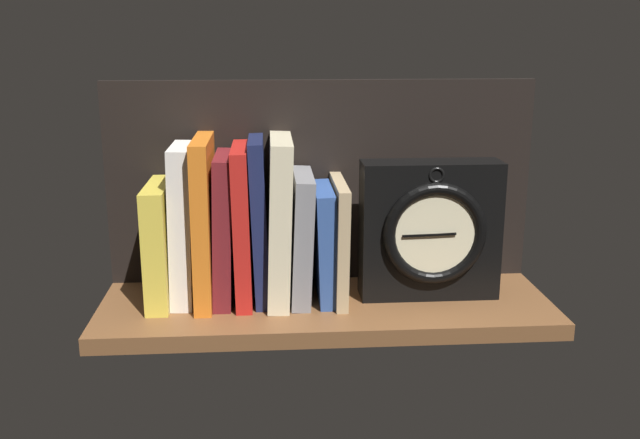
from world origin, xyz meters
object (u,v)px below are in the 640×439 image
object	(u,v)px
book_yellow_seinlanguage	(160,243)
book_orange_pandolfini	(204,221)
book_maroon_dawkins	(224,228)
book_red_requiem	(243,224)
book_blue_modern	(322,243)
book_white_catcher	(183,224)
book_cream_twain	(279,220)
book_tan_shortstories	(339,239)
book_navy_bierce	(260,220)
book_gray_chess	(301,236)
framed_clock	(430,230)

from	to	relation	value
book_yellow_seinlanguage	book_orange_pandolfini	world-z (taller)	book_orange_pandolfini
book_maroon_dawkins	book_red_requiem	bearing A→B (deg)	0.00
book_blue_modern	book_white_catcher	bearing A→B (deg)	180.00
book_white_catcher	book_cream_twain	size ratio (longest dim) A/B	0.96
book_white_catcher	book_tan_shortstories	world-z (taller)	book_white_catcher
book_navy_bierce	book_blue_modern	size ratio (longest dim) A/B	1.44
book_white_catcher	book_cream_twain	world-z (taller)	book_cream_twain
book_orange_pandolfini	book_gray_chess	distance (cm)	15.12
book_maroon_dawkins	framed_clock	bearing A→B (deg)	-2.61
book_orange_pandolfini	book_navy_bierce	xyz separation A→B (cm)	(8.43, 0.00, -0.09)
book_yellow_seinlanguage	book_maroon_dawkins	xyz separation A→B (cm)	(9.81, 0.00, 2.20)
book_white_catcher	book_red_requiem	size ratio (longest dim) A/B	1.01
book_maroon_dawkins	book_white_catcher	bearing A→B (deg)	180.00
book_yellow_seinlanguage	book_orange_pandolfini	distance (cm)	7.68
book_navy_bierce	book_cream_twain	bearing A→B (deg)	0.00
book_maroon_dawkins	book_navy_bierce	bearing A→B (deg)	0.00
book_orange_pandolfini	book_navy_bierce	bearing A→B (deg)	0.00
book_white_catcher	book_maroon_dawkins	bearing A→B (deg)	0.00
book_blue_modern	framed_clock	bearing A→B (deg)	-4.95
book_orange_pandolfini	book_maroon_dawkins	xyz separation A→B (cm)	(2.95, 0.00, -1.26)
book_maroon_dawkins	framed_clock	xyz separation A→B (cm)	(31.92, -1.46, -0.58)
book_yellow_seinlanguage	book_gray_chess	world-z (taller)	book_gray_chess
book_white_catcher	book_navy_bierce	size ratio (longest dim) A/B	0.96
framed_clock	book_tan_shortstories	bearing A→B (deg)	174.13
book_white_catcher	book_orange_pandolfini	xyz separation A→B (cm)	(3.22, 0.00, 0.54)
book_orange_pandolfini	book_tan_shortstories	world-z (taller)	book_orange_pandolfini
book_navy_bierce	framed_clock	distance (cm)	26.53
book_maroon_dawkins	book_blue_modern	world-z (taller)	book_maroon_dawkins
book_maroon_dawkins	book_tan_shortstories	bearing A→B (deg)	0.00
book_maroon_dawkins	book_cream_twain	size ratio (longest dim) A/B	0.90
book_red_requiem	book_gray_chess	xyz separation A→B (cm)	(9.05, 0.00, -2.16)
book_tan_shortstories	framed_clock	bearing A→B (deg)	-5.87
book_blue_modern	book_tan_shortstories	world-z (taller)	book_tan_shortstories
framed_clock	book_orange_pandolfini	bearing A→B (deg)	177.61
book_red_requiem	book_gray_chess	distance (cm)	9.30
book_maroon_dawkins	book_red_requiem	xyz separation A→B (cm)	(2.87, 0.00, 0.59)
book_red_requiem	book_navy_bierce	bearing A→B (deg)	0.00
book_tan_shortstories	book_cream_twain	bearing A→B (deg)	180.00
book_white_catcher	book_maroon_dawkins	size ratio (longest dim) A/B	1.06
book_white_catcher	framed_clock	bearing A→B (deg)	-2.19
book_gray_chess	book_tan_shortstories	size ratio (longest dim) A/B	1.07
book_gray_chess	framed_clock	xyz separation A→B (cm)	(20.01, -1.46, 0.99)
book_gray_chess	book_tan_shortstories	bearing A→B (deg)	0.00
book_gray_chess	book_blue_modern	world-z (taller)	book_gray_chess
book_white_catcher	book_orange_pandolfini	distance (cm)	3.27
book_blue_modern	book_tan_shortstories	xyz separation A→B (cm)	(2.64, 0.00, 0.47)
book_navy_bierce	book_orange_pandolfini	bearing A→B (deg)	180.00
book_blue_modern	framed_clock	world-z (taller)	framed_clock
book_maroon_dawkins	book_navy_bierce	distance (cm)	5.61
book_maroon_dawkins	book_cream_twain	bearing A→B (deg)	0.00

